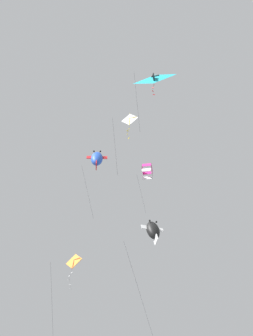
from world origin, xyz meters
name	(u,v)px	position (x,y,z in m)	size (l,w,h in m)	color
kite_delta_near_left	(154,79)	(2.64, 4.96, 31.86)	(3.21, 2.75, 5.20)	#1EB2C6
kite_fish_low_drifter	(153,230)	(0.51, 0.60, 21.23)	(3.10, 2.35, 9.21)	black
kite_box_near_right	(147,171)	(-2.74, -5.23, 31.64)	(1.86, 1.67, 5.06)	#DB2D93
kite_fish_upper_right	(97,159)	(2.89, -4.40, 30.42)	(2.34, 1.96, 6.91)	blue
kite_diamond_mid_left	(129,120)	(4.00, 3.43, 28.12)	(2.03, 1.85, 5.11)	white
kite_diamond_far_centre	(73,263)	(5.35, -2.17, 18.69)	(2.21, 2.00, 6.61)	orange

